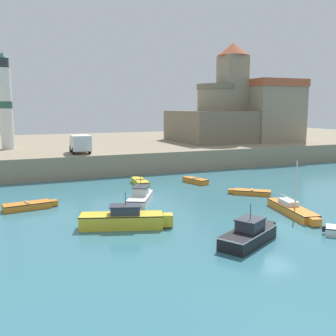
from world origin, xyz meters
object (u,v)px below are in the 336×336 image
object	(u,v)px
dinghy_orange_5	(29,205)
motorboat_black_6	(250,234)
sailboat_orange_1	(292,209)
motorboat_white_4	(141,197)
dinghy_yellow_8	(140,182)
church	(252,107)
dinghy_orange_7	(251,192)
motorboat_yellow_3	(124,219)
lighthouse	(6,103)
truck_on_quay	(80,143)
dinghy_orange_2	(195,180)
fortress	(217,122)

from	to	relation	value
dinghy_orange_5	motorboat_black_6	bearing A→B (deg)	-49.01
sailboat_orange_1	motorboat_white_4	world-z (taller)	sailboat_orange_1
motorboat_black_6	dinghy_yellow_8	distance (m)	19.73
church	dinghy_orange_7	bearing A→B (deg)	-124.27
sailboat_orange_1	motorboat_yellow_3	bearing A→B (deg)	172.72
motorboat_yellow_3	dinghy_yellow_8	xyz separation A→B (m)	(5.77, 13.89, -0.32)
sailboat_orange_1	church	distance (m)	39.96
motorboat_yellow_3	lighthouse	size ratio (longest dim) A/B	0.51
dinghy_orange_5	truck_on_quay	world-z (taller)	truck_on_quay
dinghy_orange_2	motorboat_yellow_3	xyz separation A→B (m)	(-11.57, -12.40, 0.32)
motorboat_white_4	dinghy_orange_7	world-z (taller)	motorboat_white_4
dinghy_yellow_8	fortress	bearing A→B (deg)	42.61
church	truck_on_quay	distance (m)	32.82
dinghy_orange_5	church	bearing A→B (deg)	33.05
dinghy_orange_2	fortress	world-z (taller)	fortress
sailboat_orange_1	dinghy_yellow_8	size ratio (longest dim) A/B	1.49
dinghy_orange_5	dinghy_yellow_8	size ratio (longest dim) A/B	0.99
motorboat_yellow_3	lighthouse	xyz separation A→B (m)	(-6.79, 31.33, 8.06)
church	fortress	distance (m)	7.46
dinghy_orange_2	fortress	size ratio (longest dim) A/B	0.26
lighthouse	truck_on_quay	size ratio (longest dim) A/B	2.87
motorboat_white_4	fortress	world-z (taller)	fortress
dinghy_orange_5	church	xyz separation A→B (m)	(37.96, 24.70, 7.78)
fortress	motorboat_white_4	bearing A→B (deg)	-130.62
dinghy_orange_5	dinghy_yellow_8	distance (m)	13.02
motorboat_yellow_3	truck_on_quay	distance (m)	22.98
dinghy_yellow_8	truck_on_quay	size ratio (longest dim) A/B	1.00
dinghy_orange_2	motorboat_yellow_3	bearing A→B (deg)	-133.02
motorboat_yellow_3	truck_on_quay	xyz separation A→B (m)	(1.20, 22.73, 3.20)
sailboat_orange_1	motorboat_black_6	bearing A→B (deg)	-148.03
sailboat_orange_1	dinghy_orange_5	world-z (taller)	sailboat_orange_1
motorboat_yellow_3	dinghy_orange_7	distance (m)	14.81
dinghy_orange_7	motorboat_black_6	bearing A→B (deg)	-124.74
dinghy_yellow_8	truck_on_quay	bearing A→B (deg)	117.36
lighthouse	truck_on_quay	bearing A→B (deg)	-47.13
dinghy_yellow_8	dinghy_orange_5	bearing A→B (deg)	-151.63
dinghy_orange_5	truck_on_quay	size ratio (longest dim) A/B	1.00
sailboat_orange_1	dinghy_orange_7	size ratio (longest dim) A/B	1.79
dinghy_orange_2	lighthouse	size ratio (longest dim) A/B	0.28
truck_on_quay	dinghy_yellow_8	bearing A→B (deg)	-62.64
dinghy_yellow_8	fortress	distance (m)	26.97
dinghy_orange_2	motorboat_black_6	distance (m)	19.04
dinghy_orange_7	dinghy_yellow_8	distance (m)	11.76
dinghy_orange_7	truck_on_quay	bearing A→B (deg)	125.92
motorboat_black_6	lighthouse	size ratio (longest dim) A/B	0.42
dinghy_orange_2	truck_on_quay	size ratio (longest dim) A/B	0.80
church	sailboat_orange_1	bearing A→B (deg)	-119.76
sailboat_orange_1	truck_on_quay	bearing A→B (deg)	115.47
church	lighthouse	bearing A→B (deg)	-178.43
church	truck_on_quay	bearing A→B (deg)	-162.70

